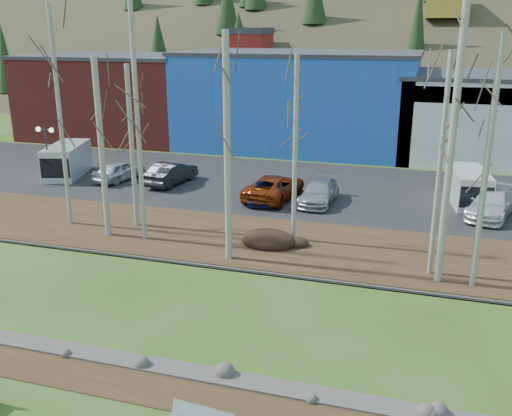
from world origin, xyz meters
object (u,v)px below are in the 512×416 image
(car_0, at_px, (119,171))
(car_1, at_px, (172,173))
(car_2, at_px, (274,187))
(car_3, at_px, (319,192))
(street_lamp, at_px, (46,139))
(van_white, at_px, (469,188))
(car_5, at_px, (492,204))
(car_4, at_px, (263,191))
(van_grey, at_px, (66,161))

(car_0, relative_size, car_1, 0.90)
(car_2, relative_size, car_3, 1.19)
(street_lamp, distance_m, van_white, 27.54)
(car_0, bearing_deg, street_lamp, 31.66)
(car_1, relative_size, car_5, 0.90)
(street_lamp, height_order, car_1, street_lamp)
(car_3, bearing_deg, car_4, -166.45)
(car_4, bearing_deg, car_1, 155.83)
(street_lamp, height_order, car_5, street_lamp)
(car_1, relative_size, car_3, 1.00)
(van_white, bearing_deg, street_lamp, 176.95)
(street_lamp, xyz_separation_m, car_1, (8.38, 1.75, -2.19))
(car_5, bearing_deg, car_1, -166.68)
(car_3, height_order, van_grey, van_grey)
(street_lamp, relative_size, car_4, 0.99)
(car_2, bearing_deg, car_0, 1.68)
(car_5, height_order, van_grey, van_grey)
(car_2, bearing_deg, car_3, -174.30)
(car_4, bearing_deg, car_2, 50.20)
(car_1, bearing_deg, car_3, 179.18)
(street_lamp, relative_size, car_1, 0.82)
(car_0, bearing_deg, car_2, -172.53)
(car_2, xyz_separation_m, car_3, (2.80, -0.08, -0.09))
(car_4, xyz_separation_m, van_grey, (-15.15, 1.95, 0.45))
(car_2, xyz_separation_m, van_white, (11.39, 2.31, 0.26))
(car_5, relative_size, van_grey, 0.93)
(street_lamp, bearing_deg, van_white, 10.55)
(car_0, bearing_deg, car_4, -176.71)
(street_lamp, bearing_deg, car_5, 6.14)
(street_lamp, distance_m, car_0, 5.28)
(car_0, relative_size, car_3, 0.90)
(car_3, bearing_deg, car_2, -179.87)
(car_1, height_order, car_3, car_1)
(car_3, bearing_deg, car_1, 173.80)
(car_2, height_order, van_grey, van_grey)
(car_0, height_order, car_5, car_5)
(car_1, bearing_deg, street_lamp, 19.01)
(street_lamp, distance_m, car_5, 28.57)
(car_0, bearing_deg, van_grey, 12.62)
(van_grey, bearing_deg, car_4, -23.67)
(car_2, height_order, van_white, van_white)
(car_1, height_order, van_white, van_white)
(car_0, distance_m, car_2, 11.46)
(street_lamp, xyz_separation_m, car_3, (18.74, 0.29, -2.28))
(car_1, height_order, car_5, car_1)
(street_lamp, xyz_separation_m, van_white, (27.34, 2.68, -1.93))
(car_1, bearing_deg, car_0, 10.71)
(car_2, height_order, car_4, car_2)
(street_lamp, height_order, car_4, street_lamp)
(car_4, bearing_deg, car_3, 4.39)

